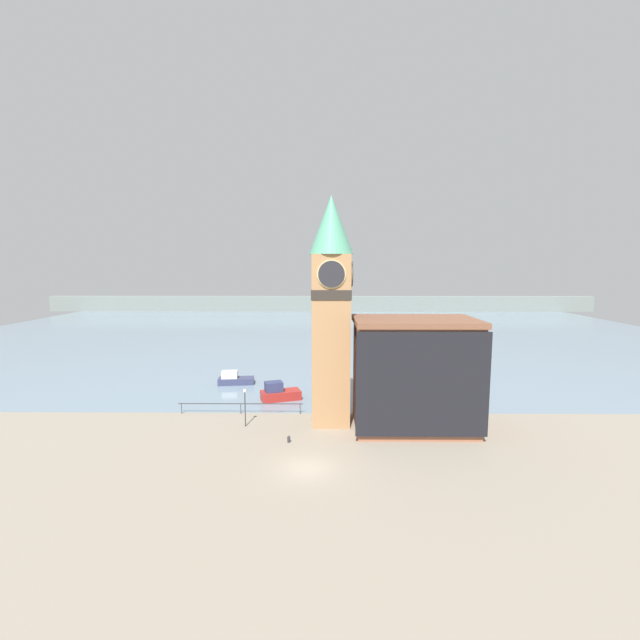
{
  "coord_description": "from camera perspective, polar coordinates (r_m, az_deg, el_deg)",
  "views": [
    {
      "loc": [
        1.21,
        -30.06,
        14.89
      ],
      "look_at": [
        0.88,
        7.12,
        10.21
      ],
      "focal_mm": 24.0,
      "sensor_mm": 36.0,
      "label": 1
    }
  ],
  "objects": [
    {
      "name": "boat_near",
      "position": [
        48.83,
        -5.48,
        -9.67
      ],
      "size": [
        4.76,
        3.25,
        2.1
      ],
      "rotation": [
        0.0,
        0.0,
        0.32
      ],
      "color": "maroon",
      "rests_on": "water"
    },
    {
      "name": "ground_plane",
      "position": [
        33.56,
        -1.7,
        -19.16
      ],
      "size": [
        160.0,
        160.0,
        0.0
      ],
      "primitive_type": "plane",
      "color": "gray"
    },
    {
      "name": "far_shoreline",
      "position": [
        142.62,
        0.03,
        2.19
      ],
      "size": [
        180.0,
        3.0,
        5.0
      ],
      "color": "slate",
      "rests_on": "water"
    },
    {
      "name": "pier_building",
      "position": [
        40.3,
        12.43,
        -7.01
      ],
      "size": [
        11.14,
        7.34,
        10.23
      ],
      "color": "#935B42",
      "rests_on": "ground_plane"
    },
    {
      "name": "water",
      "position": [
        103.17,
        -0.16,
        -1.13
      ],
      "size": [
        160.0,
        120.0,
        0.0
      ],
      "color": "slate",
      "rests_on": "ground_plane"
    },
    {
      "name": "boat_far",
      "position": [
        55.93,
        -11.32,
        -7.75
      ],
      "size": [
        4.63,
        2.28,
        1.71
      ],
      "rotation": [
        0.0,
        0.0,
        0.11
      ],
      "color": "#333856",
      "rests_on": "water"
    },
    {
      "name": "pier_railing",
      "position": [
        44.89,
        -10.53,
        -11.02
      ],
      "size": [
        12.68,
        0.08,
        1.09
      ],
      "color": "#333338",
      "rests_on": "ground_plane"
    },
    {
      "name": "mooring_bollard_near",
      "position": [
        37.81,
        -4.18,
        -15.51
      ],
      "size": [
        0.27,
        0.27,
        0.59
      ],
      "color": "#2D2D33",
      "rests_on": "ground_plane"
    },
    {
      "name": "clock_tower",
      "position": [
        39.7,
        1.49,
        1.99
      ],
      "size": [
        4.04,
        4.04,
        21.27
      ],
      "color": "#9E754C",
      "rests_on": "ground_plane"
    },
    {
      "name": "lamp_post",
      "position": [
        41.01,
        -9.98,
        -10.47
      ],
      "size": [
        0.32,
        0.32,
        3.58
      ],
      "color": "#2D2D33",
      "rests_on": "ground_plane"
    }
  ]
}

